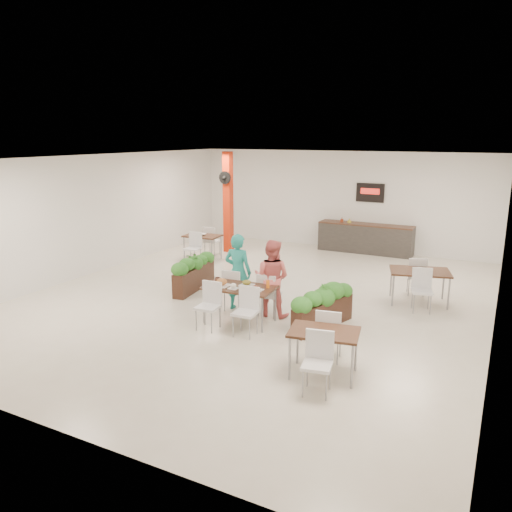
% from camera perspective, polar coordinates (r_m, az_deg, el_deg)
% --- Properties ---
extents(ground, '(12.00, 12.00, 0.00)m').
position_cam_1_polar(ground, '(11.72, 0.22, -4.75)').
color(ground, beige).
rests_on(ground, ground).
extents(room_shell, '(10.10, 12.10, 3.22)m').
position_cam_1_polar(room_shell, '(11.24, 0.23, 5.00)').
color(room_shell, white).
rests_on(room_shell, ground).
extents(red_column, '(0.40, 0.41, 3.20)m').
position_cam_1_polar(red_column, '(16.01, -3.22, 6.27)').
color(red_column, '#BA270C').
rests_on(red_column, ground).
extents(service_counter, '(3.00, 0.64, 2.20)m').
position_cam_1_polar(service_counter, '(16.40, 12.38, 2.07)').
color(service_counter, '#292725').
rests_on(service_counter, ground).
extents(main_table, '(1.45, 1.69, 0.92)m').
position_cam_1_polar(main_table, '(10.04, -1.94, -4.13)').
color(main_table, '#331B11').
rests_on(main_table, ground).
extents(diner_man, '(0.63, 0.44, 1.68)m').
position_cam_1_polar(diner_man, '(10.71, -2.08, -1.85)').
color(diner_man, teal).
rests_on(diner_man, ground).
extents(diner_woman, '(0.82, 0.66, 1.62)m').
position_cam_1_polar(diner_woman, '(10.37, 1.79, -2.53)').
color(diner_woman, '#EA6A68').
rests_on(diner_woman, ground).
extents(planter_left, '(0.58, 1.81, 0.95)m').
position_cam_1_polar(planter_left, '(12.27, -7.10, -1.57)').
color(planter_left, black).
rests_on(planter_left, ground).
extents(planter_right, '(0.80, 1.66, 0.89)m').
position_cam_1_polar(planter_right, '(9.88, 7.68, -5.50)').
color(planter_right, black).
rests_on(planter_right, ground).
extents(side_table_a, '(1.12, 1.64, 0.92)m').
position_cam_1_polar(side_table_a, '(15.20, -6.13, 1.90)').
color(side_table_a, '#331B11').
rests_on(side_table_a, ground).
extents(side_table_b, '(1.47, 1.67, 0.92)m').
position_cam_1_polar(side_table_b, '(11.77, 18.20, -2.12)').
color(side_table_b, '#331B11').
rests_on(side_table_b, ground).
extents(side_table_c, '(1.19, 1.67, 0.92)m').
position_cam_1_polar(side_table_c, '(7.94, 7.77, -9.38)').
color(side_table_c, '#331B11').
rests_on(side_table_c, ground).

